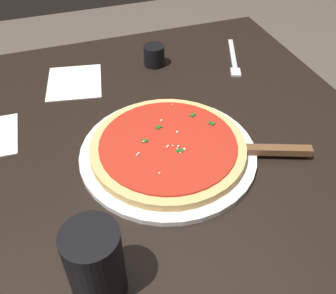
{
  "coord_description": "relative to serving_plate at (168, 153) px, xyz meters",
  "views": [
    {
      "loc": [
        -0.12,
        -0.55,
        1.25
      ],
      "look_at": [
        0.05,
        -0.05,
        0.77
      ],
      "focal_mm": 41.14,
      "sensor_mm": 36.0,
      "label": 1
    }
  ],
  "objects": [
    {
      "name": "fork",
      "position": [
        0.28,
        0.28,
        -0.0
      ],
      "size": [
        0.09,
        0.18,
        0.0
      ],
      "color": "silver",
      "rests_on": "restaurant_table"
    },
    {
      "name": "napkin_loose_left",
      "position": [
        -0.13,
        0.31,
        -0.0
      ],
      "size": [
        0.15,
        0.17,
        0.0
      ],
      "primitive_type": "cube",
      "rotation": [
        0.0,
        0.0,
        -0.19
      ],
      "color": "white",
      "rests_on": "restaurant_table"
    },
    {
      "name": "pizza_server",
      "position": [
        0.15,
        -0.06,
        0.01
      ],
      "size": [
        0.22,
        0.12,
        0.01
      ],
      "color": "silver",
      "rests_on": "serving_plate"
    },
    {
      "name": "serving_plate",
      "position": [
        0.0,
        0.0,
        0.0
      ],
      "size": [
        0.33,
        0.33,
        0.01
      ],
      "primitive_type": "cylinder",
      "color": "white",
      "rests_on": "restaurant_table"
    },
    {
      "name": "cup_small_sauce",
      "position": [
        0.08,
        0.33,
        0.02
      ],
      "size": [
        0.05,
        0.05,
        0.05
      ],
      "primitive_type": "cylinder",
      "color": "black",
      "rests_on": "restaurant_table"
    },
    {
      "name": "pizza",
      "position": [
        0.0,
        0.0,
        0.01
      ],
      "size": [
        0.29,
        0.29,
        0.02
      ],
      "color": "#DBB26B",
      "rests_on": "serving_plate"
    },
    {
      "name": "cup_tall_drink",
      "position": [
        -0.17,
        -0.22,
        0.06
      ],
      "size": [
        0.07,
        0.07,
        0.12
      ],
      "primitive_type": "cylinder",
      "color": "black",
      "rests_on": "restaurant_table"
    },
    {
      "name": "restaurant_table",
      "position": [
        -0.05,
        0.05,
        -0.14
      ],
      "size": [
        0.98,
        0.92,
        0.75
      ],
      "color": "black",
      "rests_on": "ground_plane"
    }
  ]
}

